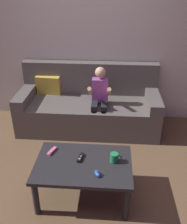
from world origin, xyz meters
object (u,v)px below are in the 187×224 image
(game_remote_black_near_edge, at_px, (81,158))
(nunchuk_blue, at_px, (97,173))
(coffee_mug, at_px, (114,158))
(person_seated_on_couch, at_px, (100,98))
(game_remote_pink_far_corner, at_px, (52,151))
(couch, at_px, (88,107))
(coffee_table, at_px, (83,168))

(game_remote_black_near_edge, distance_m, nunchuk_blue, 0.29)
(nunchuk_blue, relative_size, coffee_mug, 0.85)
(person_seated_on_couch, bearing_deg, game_remote_pink_far_corner, -112.08)
(nunchuk_blue, bearing_deg, game_remote_black_near_edge, 128.42)
(nunchuk_blue, xyz_separation_m, game_remote_pink_far_corner, (-0.49, 0.31, -0.01))
(game_remote_pink_far_corner, bearing_deg, person_seated_on_couch, 67.92)
(game_remote_black_near_edge, bearing_deg, person_seated_on_couch, 83.80)
(nunchuk_blue, bearing_deg, couch, 98.39)
(couch, bearing_deg, coffee_mug, -74.22)
(nunchuk_blue, distance_m, coffee_mug, 0.26)
(couch, height_order, coffee_table, couch)
(coffee_mug, bearing_deg, game_remote_black_near_edge, 176.53)
(couch, bearing_deg, game_remote_black_near_edge, -87.80)
(nunchuk_blue, height_order, game_remote_pink_far_corner, nunchuk_blue)
(nunchuk_blue, bearing_deg, coffee_table, 131.92)
(person_seated_on_couch, distance_m, game_remote_black_near_edge, 1.18)
(game_remote_black_near_edge, height_order, coffee_mug, coffee_mug)
(game_remote_black_near_edge, relative_size, game_remote_pink_far_corner, 1.00)
(nunchuk_blue, bearing_deg, person_seated_on_couch, 92.24)
(game_remote_black_near_edge, bearing_deg, game_remote_pink_far_corner, 164.96)
(person_seated_on_couch, relative_size, game_remote_black_near_edge, 6.71)
(game_remote_pink_far_corner, bearing_deg, coffee_mug, -9.14)
(person_seated_on_couch, xyz_separation_m, coffee_mug, (0.21, -1.18, -0.09))
(couch, xyz_separation_m, person_seated_on_couch, (0.18, -0.19, 0.24))
(person_seated_on_couch, height_order, coffee_mug, person_seated_on_couch)
(couch, height_order, nunchuk_blue, couch)
(game_remote_black_near_edge, distance_m, coffee_mug, 0.34)
(nunchuk_blue, height_order, coffee_mug, coffee_mug)
(game_remote_black_near_edge, bearing_deg, coffee_table, -62.38)
(couch, height_order, coffee_mug, couch)
(coffee_table, bearing_deg, couch, 93.45)
(person_seated_on_couch, xyz_separation_m, game_remote_pink_far_corner, (-0.44, -1.08, -0.12))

